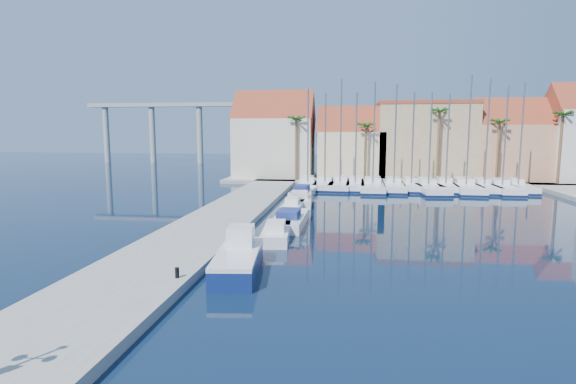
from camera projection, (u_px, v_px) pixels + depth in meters
ground at (318, 273)px, 24.06m from camera, size 260.00×260.00×0.00m
quay_west at (224, 217)px, 38.47m from camera, size 6.00×77.00×0.50m
shore_north at (402, 179)px, 69.88m from camera, size 54.00×16.00×0.50m
bollard at (177, 273)px, 21.66m from camera, size 0.20×0.20×0.51m
fishing_boat at (239, 258)px, 24.25m from camera, size 2.84×6.66×2.26m
motorboat_west_0 at (276, 233)px, 31.41m from camera, size 2.27×5.79×1.40m
motorboat_west_1 at (290, 219)px, 36.15m from camera, size 2.45×7.39×1.40m
motorboat_west_2 at (293, 206)px, 42.83m from camera, size 1.81×5.47×1.40m
motorboat_west_3 at (300, 199)px, 47.08m from camera, size 2.93×7.57×1.40m
motorboat_west_4 at (303, 192)px, 52.57m from camera, size 2.71×6.94×1.40m
sailboat_0 at (308, 184)px, 59.71m from camera, size 3.07×9.29×12.98m
sailboat_1 at (325, 184)px, 60.07m from camera, size 2.85×9.95×12.53m
sailboat_2 at (340, 184)px, 59.80m from camera, size 3.12×10.27×14.28m
sailboat_3 at (355, 185)px, 59.07m from camera, size 2.51×8.85×12.47m
sailboat_4 at (373, 186)px, 58.23m from camera, size 3.42×11.48×13.72m
sailboat_5 at (393, 186)px, 58.09m from camera, size 2.97×10.18×13.37m
sailboat_6 at (411, 185)px, 58.27m from camera, size 2.62×8.45×12.48m
sailboat_7 at (427, 187)px, 56.97m from camera, size 4.00×12.05×12.33m
sailboat_8 at (445, 186)px, 57.93m from camera, size 3.12×9.43×12.18m
sailboat_9 at (465, 187)px, 57.19m from camera, size 3.90×12.10×14.41m
sailboat_10 at (483, 187)px, 56.89m from camera, size 2.52×9.37×13.95m
sailboat_11 at (501, 188)px, 56.32m from camera, size 2.84×10.44×13.02m
sailboat_12 at (516, 187)px, 56.83m from camera, size 2.70×8.91×13.58m
building_0 at (275, 138)px, 70.68m from camera, size 12.30×9.00×13.50m
building_1 at (351, 146)px, 69.28m from camera, size 10.30×8.00×11.00m
building_2 at (424, 140)px, 68.69m from camera, size 14.20×10.20×11.50m
building_3 at (509, 143)px, 66.20m from camera, size 10.30×8.00×12.00m
palm_0 at (296, 121)px, 64.91m from camera, size 2.60×2.60×10.15m
palm_1 at (366, 128)px, 63.73m from camera, size 2.60×2.60×9.15m
palm_2 at (439, 114)px, 62.17m from camera, size 2.60×2.60×11.15m
palm_3 at (500, 124)px, 61.31m from camera, size 2.60×2.60×9.65m
palm_4 at (563, 117)px, 60.14m from camera, size 2.60×2.60×10.65m
viaduct at (179, 121)px, 108.37m from camera, size 48.00×2.20×14.45m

